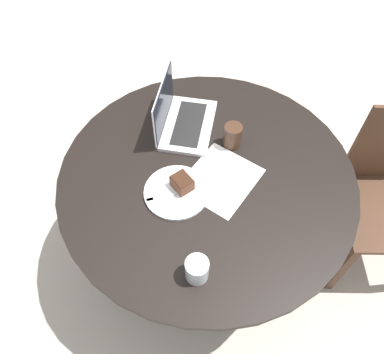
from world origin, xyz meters
The scene contains 9 objects.
ground_plane centered at (0.00, 0.00, 0.00)m, with size 12.00×12.00×0.00m, color #B7AD9E.
dining_table centered at (0.00, 0.00, 0.56)m, with size 1.19×1.19×0.71m.
paper_document centered at (0.01, -0.06, 0.71)m, with size 0.31×0.28×0.00m.
plate centered at (-0.15, 0.03, 0.72)m, with size 0.25×0.25×0.01m.
cake_slice centered at (-0.12, 0.02, 0.75)m, with size 0.08×0.09×0.06m.
fork centered at (-0.20, 0.05, 0.73)m, with size 0.16×0.11×0.00m.
coffee_glass centered at (0.19, 0.02, 0.76)m, with size 0.07×0.07×0.10m.
water_glass centered at (-0.34, -0.25, 0.76)m, with size 0.08×0.08×0.09m.
laptop centered at (0.13, 0.25, 0.75)m, with size 0.39×0.35×0.22m.
Camera 1 is at (-0.70, -0.54, 1.91)m, focal length 35.00 mm.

